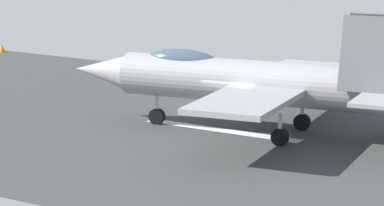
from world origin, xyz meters
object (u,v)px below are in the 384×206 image
object	(u,v)px
crew_person	(169,69)
marker_cone_mid	(223,72)
marker_cone_far	(2,49)
fighter_jet	(252,80)

from	to	relation	value
crew_person	marker_cone_mid	bearing A→B (deg)	-116.47
marker_cone_far	marker_cone_mid	bearing A→B (deg)	180.00
crew_person	marker_cone_mid	size ratio (longest dim) A/B	2.94
fighter_jet	marker_cone_far	world-z (taller)	fighter_jet
fighter_jet	marker_cone_far	size ratio (longest dim) A/B	31.50
crew_person	marker_cone_far	distance (m)	16.77
crew_person	marker_cone_far	bearing A→B (deg)	-11.70
marker_cone_far	crew_person	bearing A→B (deg)	168.30
fighter_jet	marker_cone_mid	world-z (taller)	fighter_jet
marker_cone_mid	fighter_jet	bearing A→B (deg)	125.60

